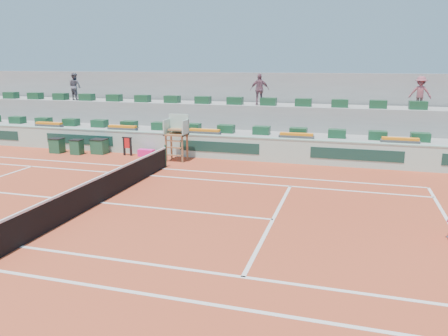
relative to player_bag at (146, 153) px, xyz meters
The scene contains 19 objects.
ground 8.14m from the player_bag, 75.70° to the right, with size 90.00×90.00×0.00m, color #A1381F.
seating_tier_lower 3.49m from the player_bag, 54.53° to the left, with size 36.00×4.00×1.20m, color #999997.
seating_tier_upper 4.98m from the player_bag, 65.56° to the left, with size 36.00×2.40×2.60m, color #999997.
stadium_back_wall 6.65m from the player_bag, 71.54° to the left, with size 36.00×0.40×4.40m, color #999997.
player_bag is the anchor object (origin of this frame).
spectator_left 8.60m from the player_bag, 150.44° to the left, with size 0.86×0.67×1.76m, color #535461.
spectator_mid 7.44m from the player_bag, 34.56° to the left, with size 1.06×0.44×1.81m, color #7C5362.
spectator_right 15.03m from the player_bag, 16.17° to the left, with size 1.11×0.64×1.72m, color #8F4753.
court_lines 8.14m from the player_bag, 75.70° to the right, with size 23.89×11.09×0.01m.
tennis_net 8.14m from the player_bag, 75.70° to the right, with size 0.10×11.97×1.10m.
advertising_hoarding 2.17m from the player_bag, 16.87° to the left, with size 36.00×0.34×1.26m.
umpire_chair 2.45m from the player_bag, 10.84° to the right, with size 1.10×0.90×2.40m.
seat_row_lower 3.04m from the player_bag, 43.69° to the left, with size 32.90×0.60×0.44m.
seat_row_upper 5.05m from the player_bag, 62.26° to the left, with size 32.90×0.60×0.44m.
flower_planters 1.68m from the player_bag, 65.55° to the left, with size 26.80×0.36×0.28m.
drink_cooler_a 2.88m from the player_bag, behind, with size 0.83×0.71×0.84m.
drink_cooler_b 4.02m from the player_bag, behind, with size 0.64×0.55×0.84m.
drink_cooler_c 5.36m from the player_bag, behind, with size 0.73×0.63×0.84m.
towel_rack 1.17m from the player_bag, behind, with size 0.58×0.10×1.03m.
Camera 1 is at (8.63, -13.40, 5.00)m, focal length 35.00 mm.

